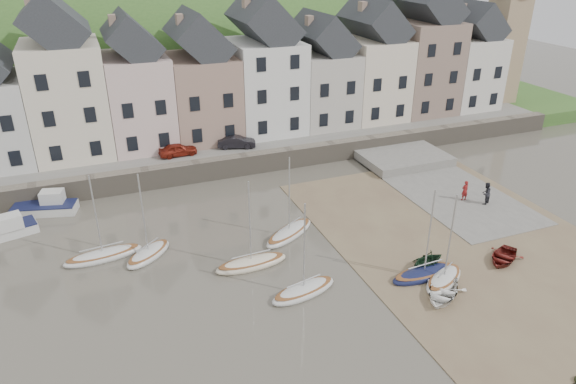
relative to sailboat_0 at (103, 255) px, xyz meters
name	(u,v)px	position (x,y,z in m)	size (l,w,h in m)	color
ground	(322,272)	(12.99, -6.75, -0.26)	(160.00, 160.00, 0.00)	#4D473C
quay_land	(206,119)	(12.99, 25.25, 0.49)	(90.00, 30.00, 1.50)	#375D25
quay_street	(233,145)	(12.99, 13.75, 1.29)	(70.00, 7.00, 0.10)	slate
seawall	(244,164)	(12.99, 10.25, 0.64)	(70.00, 1.20, 1.80)	slate
beach	(462,239)	(23.99, -6.75, -0.23)	(18.00, 26.00, 0.06)	brown
slipway	(440,186)	(27.99, 1.25, -0.20)	(8.00, 18.00, 0.12)	slate
hillside	(147,180)	(7.99, 53.25, -18.25)	(134.40, 84.00, 84.00)	#375D25
townhouse_terrace	(238,76)	(14.75, 17.25, 7.06)	(61.05, 8.00, 13.93)	silver
church_spire	(508,20)	(47.54, 17.25, 10.80)	(4.00, 4.00, 18.00)	#997F60
sailboat_0	(103,255)	(0.00, 0.00, 0.00)	(5.27, 2.06, 6.32)	silver
sailboat_1	(149,254)	(2.85, -0.91, 0.01)	(3.92, 3.70, 6.32)	silver
sailboat_2	(251,263)	(8.93, -4.52, 0.00)	(4.92, 1.70, 6.32)	beige
sailboat_3	(289,233)	(12.69, -1.77, 0.00)	(5.04, 3.92, 6.32)	silver
sailboat_4	(304,290)	(10.95, -8.49, 0.00)	(4.67, 2.45, 6.32)	silver
sailboat_5	(424,273)	(18.71, -9.64, 0.00)	(4.73, 1.74, 6.32)	#13193D
sailboat_6	(444,279)	(19.51, -10.60, 0.01)	(4.10, 3.22, 6.32)	silver
motorboat_0	(3,230)	(-6.39, 5.56, 0.32)	(4.96, 2.86, 1.70)	silver
motorboat_2	(47,206)	(-3.62, 8.53, 0.32)	(5.05, 2.88, 1.70)	silver
rowboat_white	(442,292)	(18.46, -11.84, 0.16)	(2.48, 3.47, 0.72)	white
rowboat_green	(428,260)	(19.42, -8.99, 0.44)	(2.11, 2.44, 1.29)	black
rowboat_red	(503,257)	(24.59, -10.10, 0.12)	(2.18, 3.05, 0.63)	maroon
person_red	(465,190)	(28.00, -1.80, 0.71)	(0.62, 0.41, 1.69)	maroon
person_dark	(486,193)	(29.12, -2.97, 0.77)	(0.89, 0.69, 1.83)	#222227
car_left	(178,150)	(7.57, 12.75, 1.92)	(1.37, 3.41, 1.16)	maroon
car_right	(237,142)	(13.10, 12.75, 1.92)	(1.23, 3.54, 1.17)	black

